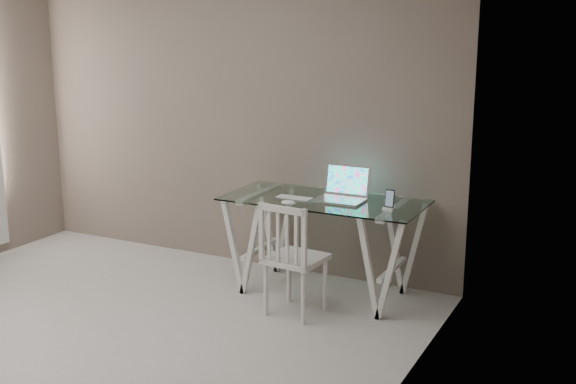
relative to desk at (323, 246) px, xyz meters
The scene contains 7 objects.
room 2.51m from the desk, 120.52° to the right, with size 4.50×4.52×2.71m.
desk is the anchor object (origin of this frame).
chair 0.51m from the desk, 92.92° to the right, with size 0.41×0.41×0.83m.
laptop 0.45m from the desk, 25.64° to the left, with size 0.36×0.30×0.25m.
keyboard 0.43m from the desk, 159.97° to the right, with size 0.29×0.12×0.01m, color silver.
mouse 0.49m from the desk, 120.68° to the right, with size 0.11×0.07×0.04m, color white.
phone_dock 0.67m from the desk, ahead, with size 0.08×0.08×0.14m.
Camera 1 is at (3.13, -2.95, 2.04)m, focal length 45.00 mm.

